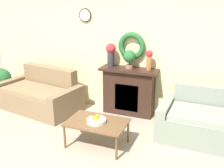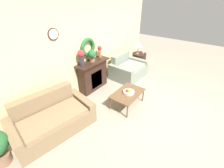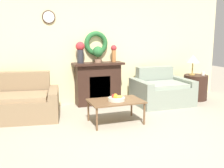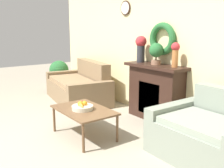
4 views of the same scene
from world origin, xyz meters
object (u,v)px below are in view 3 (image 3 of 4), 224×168
object	(u,v)px
vase_on_mantel_right	(114,52)
potted_plant_on_mantel	(98,53)
couch_left	(12,103)
fireplace	(98,83)
coffee_table	(116,102)
fruit_bowl	(116,98)
side_table_by_loveseat	(195,87)
vase_on_mantel_left	(80,51)
mug	(203,74)
table_lamp	(193,59)
loveseat_right	(161,91)

from	to	relation	value
vase_on_mantel_right	potted_plant_on_mantel	distance (m)	0.39
couch_left	fireplace	bearing A→B (deg)	23.21
coffee_table	fruit_bowl	distance (m)	0.08
fruit_bowl	vase_on_mantel_right	distance (m)	1.66
side_table_by_loveseat	vase_on_mantel_left	xyz separation A→B (m)	(-2.80, 0.41, 0.94)
mug	vase_on_mantel_right	xyz separation A→B (m)	(-2.14, 0.51, 0.54)
couch_left	table_lamp	xyz separation A→B (m)	(4.20, 0.10, 0.70)
couch_left	table_lamp	distance (m)	4.26
couch_left	coffee_table	size ratio (longest dim) A/B	1.96
vase_on_mantel_left	vase_on_mantel_right	xyz separation A→B (m)	(0.79, 0.00, -0.05)
side_table_by_loveseat	mug	bearing A→B (deg)	-37.87
side_table_by_loveseat	potted_plant_on_mantel	distance (m)	2.59
fireplace	vase_on_mantel_right	bearing A→B (deg)	0.85
couch_left	vase_on_mantel_right	distance (m)	2.47
fireplace	vase_on_mantel_left	xyz separation A→B (m)	(-0.40, 0.01, 0.75)
vase_on_mantel_right	coffee_table	bearing A→B (deg)	-109.08
side_table_by_loveseat	mug	xyz separation A→B (m)	(0.13, -0.10, 0.35)
fruit_bowl	side_table_by_loveseat	size ratio (longest dim) A/B	0.50
fireplace	side_table_by_loveseat	distance (m)	2.44
table_lamp	vase_on_mantel_right	bearing A→B (deg)	169.72
table_lamp	mug	distance (m)	0.43
vase_on_mantel_right	loveseat_right	bearing A→B (deg)	-25.40
vase_on_mantel_left	table_lamp	bearing A→B (deg)	-7.35
loveseat_right	vase_on_mantel_right	size ratio (longest dim) A/B	3.28
loveseat_right	fruit_bowl	world-z (taller)	loveseat_right
fireplace	vase_on_mantel_right	size ratio (longest dim) A/B	2.98
fireplace	potted_plant_on_mantel	distance (m)	0.70
fruit_bowl	vase_on_mantel_right	size ratio (longest dim) A/B	0.79
mug	potted_plant_on_mantel	world-z (taller)	potted_plant_on_mantel
coffee_table	vase_on_mantel_left	size ratio (longest dim) A/B	2.05
fireplace	coffee_table	world-z (taller)	fireplace
table_lamp	potted_plant_on_mantel	xyz separation A→B (m)	(-2.33, 0.33, 0.19)
mug	vase_on_mantel_right	bearing A→B (deg)	166.58
couch_left	fruit_bowl	distance (m)	2.03
table_lamp	vase_on_mantel_left	size ratio (longest dim) A/B	1.04
mug	vase_on_mantel_right	distance (m)	2.27
table_lamp	side_table_by_loveseat	bearing A→B (deg)	-38.66
fireplace	mug	bearing A→B (deg)	-11.29
vase_on_mantel_left	vase_on_mantel_right	distance (m)	0.79
couch_left	vase_on_mantel_right	world-z (taller)	vase_on_mantel_right
coffee_table	fireplace	bearing A→B (deg)	86.28
fruit_bowl	table_lamp	size ratio (longest dim) A/B	0.63
coffee_table	fruit_bowl	world-z (taller)	fruit_bowl
loveseat_right	coffee_table	world-z (taller)	loveseat_right
mug	vase_on_mantel_left	world-z (taller)	vase_on_mantel_left
fruit_bowl	coffee_table	bearing A→B (deg)	93.93
loveseat_right	vase_on_mantel_left	bearing A→B (deg)	166.27
fruit_bowl	mug	bearing A→B (deg)	18.91
table_lamp	fireplace	bearing A→B (deg)	171.55
fireplace	loveseat_right	world-z (taller)	fireplace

